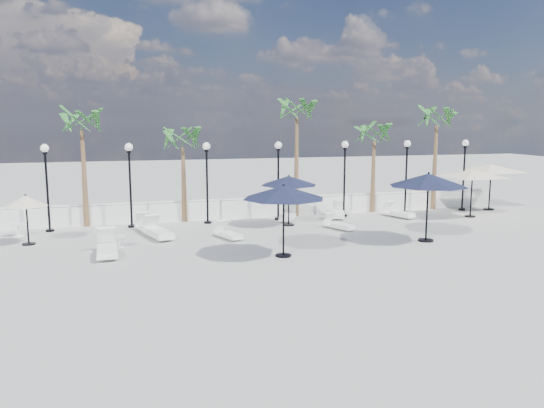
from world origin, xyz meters
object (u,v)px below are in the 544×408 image
object	(u,v)px
parasol_cream_sq_a	(473,170)
parasol_cream_small	(26,202)
lounger_3	(158,232)
parasol_navy_left	(284,193)
lounger_0	(107,248)
lounger_7	(398,213)
lounger_1	(228,233)
lounger_5	(338,213)
parasol_navy_right	(428,180)
lounger_6	(339,225)
parasol_navy_mid	(289,181)
lounger_4	(288,215)
lounger_2	(149,227)
parasol_cream_sq_b	(491,165)

from	to	relation	value
parasol_cream_sq_a	parasol_cream_small	distance (m)	20.62
lounger_3	parasol_navy_left	size ratio (longest dim) A/B	0.76
lounger_0	lounger_7	world-z (taller)	lounger_0
lounger_1	lounger_7	size ratio (longest dim) A/B	0.91
lounger_5	parasol_navy_right	world-z (taller)	parasol_navy_right
lounger_6	parasol_navy_mid	distance (m)	3.06
parasol_navy_left	parasol_navy_right	size ratio (longest dim) A/B	0.95
lounger_1	parasol_cream_sq_a	xyz separation A→B (m)	(12.85, 1.61, 2.17)
lounger_5	parasol_cream_small	distance (m)	14.31
lounger_4	parasol_cream_sq_a	world-z (taller)	parasol_cream_sq_a
lounger_2	lounger_6	size ratio (longest dim) A/B	1.21
lounger_7	parasol_navy_right	size ratio (longest dim) A/B	0.61
lounger_1	lounger_6	world-z (taller)	lounger_1
lounger_6	lounger_7	bearing A→B (deg)	3.22
lounger_5	lounger_7	distance (m)	3.04
lounger_6	parasol_cream_small	xyz separation A→B (m)	(-12.93, 0.54, 1.51)
parasol_cream_small	parasol_cream_sq_a	bearing A→B (deg)	1.56
parasol_cream_sq_b	parasol_navy_left	bearing A→B (deg)	-154.27
lounger_0	parasol_navy_right	world-z (taller)	parasol_navy_right
lounger_1	parasol_cream_small	xyz separation A→B (m)	(-7.75, 1.04, 1.51)
lounger_1	parasol_navy_left	distance (m)	4.27
lounger_0	parasol_cream_small	world-z (taller)	parasol_cream_small
lounger_4	parasol_navy_right	size ratio (longest dim) A/B	0.65
parasol_navy_right	lounger_7	bearing A→B (deg)	72.48
parasol_navy_mid	parasol_cream_sq_b	size ratio (longest dim) A/B	0.50
parasol_navy_right	parasol_navy_left	bearing A→B (deg)	-173.00
lounger_0	lounger_4	distance (m)	9.69
lounger_2	lounger_5	distance (m)	9.48
parasol_cream_sq_b	lounger_2	bearing A→B (deg)	-176.42
lounger_1	parasol_navy_right	bearing A→B (deg)	-38.64
lounger_3	lounger_6	bearing A→B (deg)	-19.13
lounger_0	parasol_navy_mid	distance (m)	8.98
lounger_1	lounger_5	bearing A→B (deg)	8.05
lounger_2	lounger_5	bearing A→B (deg)	-10.12
lounger_5	parasol_navy_left	xyz separation A→B (m)	(-4.96, -6.71, 2.07)
lounger_4	parasol_cream_small	xyz separation A→B (m)	(-11.38, -2.21, 1.47)
lounger_6	parasol_navy_mid	size ratio (longest dim) A/B	0.64
parasol_navy_left	parasol_navy_right	xyz separation A→B (m)	(6.27, 0.77, 0.16)
lounger_0	parasol_cream_sq_b	distance (m)	20.67
parasol_navy_left	lounger_6	bearing A→B (deg)	45.93
lounger_3	lounger_4	bearing A→B (deg)	3.95
lounger_5	lounger_7	xyz separation A→B (m)	(2.95, -0.75, -0.01)
lounger_2	lounger_7	xyz separation A→B (m)	(12.35, 0.41, -0.02)
lounger_0	parasol_navy_right	distance (m)	12.60
lounger_7	lounger_6	bearing A→B (deg)	-173.60
lounger_6	lounger_0	bearing A→B (deg)	169.13
lounger_2	parasol_cream_sq_b	xyz separation A→B (m)	(18.32, 1.15, 2.23)
lounger_2	parasol_navy_right	xyz separation A→B (m)	(10.72, -4.77, 2.23)
parasol_navy_left	parasol_navy_mid	distance (m)	5.78
lounger_5	lounger_4	bearing A→B (deg)	-156.87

